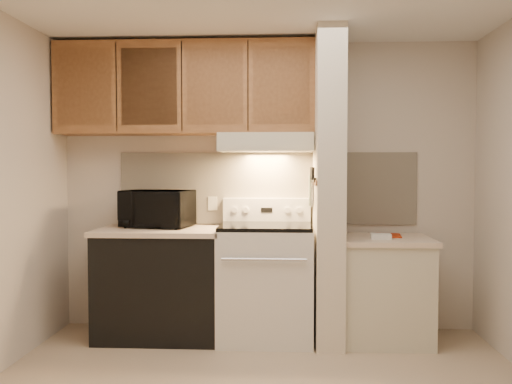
{
  "coord_description": "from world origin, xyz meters",
  "views": [
    {
      "loc": [
        0.16,
        -3.27,
        1.41
      ],
      "look_at": [
        -0.06,
        0.75,
        1.23
      ],
      "focal_mm": 38.0,
      "sensor_mm": 36.0,
      "label": 1
    }
  ],
  "objects": [
    {
      "name": "wall_back",
      "position": [
        0.0,
        1.5,
        1.25
      ],
      "size": [
        3.6,
        2.5,
        0.02
      ],
      "primitive_type": "cube",
      "rotation": [
        1.57,
        0.0,
        0.0
      ],
      "color": "beige",
      "rests_on": "floor"
    },
    {
      "name": "backsplash",
      "position": [
        0.0,
        1.49,
        1.24
      ],
      "size": [
        2.6,
        0.02,
        0.63
      ],
      "primitive_type": "cube",
      "color": "beige",
      "rests_on": "wall_back"
    },
    {
      "name": "range_body",
      "position": [
        0.0,
        1.16,
        0.46
      ],
      "size": [
        0.76,
        0.65,
        0.92
      ],
      "primitive_type": "cube",
      "color": "silver",
      "rests_on": "floor"
    },
    {
      "name": "oven_window",
      "position": [
        0.0,
        0.84,
        0.5
      ],
      "size": [
        0.5,
        0.01,
        0.3
      ],
      "primitive_type": "cube",
      "color": "black",
      "rests_on": "range_body"
    },
    {
      "name": "oven_handle",
      "position": [
        0.0,
        0.8,
        0.72
      ],
      "size": [
        0.65,
        0.02,
        0.02
      ],
      "primitive_type": "cylinder",
      "rotation": [
        0.0,
        1.57,
        0.0
      ],
      "color": "silver",
      "rests_on": "range_body"
    },
    {
      "name": "cooktop",
      "position": [
        0.0,
        1.16,
        0.94
      ],
      "size": [
        0.74,
        0.64,
        0.03
      ],
      "primitive_type": "cube",
      "color": "black",
      "rests_on": "range_body"
    },
    {
      "name": "range_backguard",
      "position": [
        0.0,
        1.44,
        1.05
      ],
      "size": [
        0.76,
        0.08,
        0.2
      ],
      "primitive_type": "cube",
      "color": "silver",
      "rests_on": "range_body"
    },
    {
      "name": "range_display",
      "position": [
        0.0,
        1.4,
        1.05
      ],
      "size": [
        0.1,
        0.01,
        0.04
      ],
      "primitive_type": "cube",
      "color": "black",
      "rests_on": "range_backguard"
    },
    {
      "name": "range_knob_left_outer",
      "position": [
        -0.28,
        1.4,
        1.05
      ],
      "size": [
        0.05,
        0.02,
        0.05
      ],
      "primitive_type": "cylinder",
      "rotation": [
        1.57,
        0.0,
        0.0
      ],
      "color": "silver",
      "rests_on": "range_backguard"
    },
    {
      "name": "range_knob_left_inner",
      "position": [
        -0.18,
        1.4,
        1.05
      ],
      "size": [
        0.05,
        0.02,
        0.05
      ],
      "primitive_type": "cylinder",
      "rotation": [
        1.57,
        0.0,
        0.0
      ],
      "color": "silver",
      "rests_on": "range_backguard"
    },
    {
      "name": "range_knob_right_inner",
      "position": [
        0.18,
        1.4,
        1.05
      ],
      "size": [
        0.05,
        0.02,
        0.05
      ],
      "primitive_type": "cylinder",
      "rotation": [
        1.57,
        0.0,
        0.0
      ],
      "color": "silver",
      "rests_on": "range_backguard"
    },
    {
      "name": "range_knob_right_outer",
      "position": [
        0.28,
        1.4,
        1.05
      ],
      "size": [
        0.05,
        0.02,
        0.05
      ],
      "primitive_type": "cylinder",
      "rotation": [
        1.57,
        0.0,
        0.0
      ],
      "color": "silver",
      "rests_on": "range_backguard"
    },
    {
      "name": "dishwasher_front",
      "position": [
        -0.88,
        1.17,
        0.43
      ],
      "size": [
        1.0,
        0.63,
        0.87
      ],
      "primitive_type": "cube",
      "color": "black",
      "rests_on": "floor"
    },
    {
      "name": "left_countertop",
      "position": [
        -0.88,
        1.17,
        0.89
      ],
      "size": [
        1.04,
        0.67,
        0.04
      ],
      "primitive_type": "cube",
      "color": "beige",
      "rests_on": "dishwasher_front"
    },
    {
      "name": "spoon_rest",
      "position": [
        -0.82,
        1.36,
        0.92
      ],
      "size": [
        0.21,
        0.12,
        0.01
      ],
      "primitive_type": "cube",
      "rotation": [
        0.0,
        0.0,
        0.29
      ],
      "color": "black",
      "rests_on": "left_countertop"
    },
    {
      "name": "teal_jar",
      "position": [
        -0.83,
        1.39,
        0.96
      ],
      "size": [
        0.12,
        0.12,
        0.1
      ],
      "primitive_type": "cylinder",
      "rotation": [
        0.0,
        0.0,
        -0.34
      ],
      "color": "#1F6559",
      "rests_on": "left_countertop"
    },
    {
      "name": "outlet",
      "position": [
        -0.48,
        1.48,
        1.1
      ],
      "size": [
        0.08,
        0.01,
        0.12
      ],
      "primitive_type": "cube",
      "color": "beige",
      "rests_on": "backsplash"
    },
    {
      "name": "microwave",
      "position": [
        -0.93,
        1.29,
        1.07
      ],
      "size": [
        0.63,
        0.48,
        0.31
      ],
      "primitive_type": "imported",
      "rotation": [
        0.0,
        0.0,
        -0.18
      ],
      "color": "black",
      "rests_on": "left_countertop"
    },
    {
      "name": "partition_pillar",
      "position": [
        0.51,
        1.15,
        1.25
      ],
      "size": [
        0.22,
        0.7,
        2.5
      ],
      "primitive_type": "cube",
      "color": "beige",
      "rests_on": "floor"
    },
    {
      "name": "pillar_trim",
      "position": [
        0.39,
        1.15,
        1.3
      ],
      "size": [
        0.01,
        0.7,
        0.04
      ],
      "primitive_type": "cube",
      "color": "#955F36",
      "rests_on": "partition_pillar"
    },
    {
      "name": "knife_strip",
      "position": [
        0.39,
        1.1,
        1.32
      ],
      "size": [
        0.02,
        0.42,
        0.04
      ],
      "primitive_type": "cube",
      "color": "black",
      "rests_on": "partition_pillar"
    },
    {
      "name": "knife_blade_a",
      "position": [
        0.38,
        0.94,
        1.22
      ],
      "size": [
        0.01,
        0.03,
        0.16
      ],
      "primitive_type": "cube",
      "color": "silver",
      "rests_on": "knife_strip"
    },
    {
      "name": "knife_handle_a",
      "position": [
        0.38,
        0.95,
        1.37
      ],
      "size": [
        0.02,
        0.02,
        0.1
      ],
      "primitive_type": "cylinder",
      "color": "black",
      "rests_on": "knife_strip"
    },
    {
      "name": "knife_blade_b",
      "position": [
        0.38,
        1.03,
        1.21
      ],
      "size": [
        0.01,
        0.04,
        0.18
      ],
      "primitive_type": "cube",
      "color": "silver",
      "rests_on": "knife_strip"
    },
    {
      "name": "knife_handle_b",
      "position": [
        0.38,
        1.01,
        1.37
      ],
      "size": [
        0.02,
        0.02,
        0.1
      ],
      "primitive_type": "cylinder",
      "color": "black",
      "rests_on": "knife_strip"
    },
    {
      "name": "knife_blade_c",
      "position": [
        0.38,
        1.11,
        1.2
      ],
      "size": [
        0.01,
        0.04,
        0.2
      ],
      "primitive_type": "cube",
      "color": "silver",
      "rests_on": "knife_strip"
    },
    {
      "name": "knife_handle_c",
      "position": [
        0.38,
        1.11,
        1.37
      ],
      "size": [
        0.02,
        0.02,
        0.1
      ],
      "primitive_type": "cylinder",
      "color": "black",
      "rests_on": "knife_strip"
    },
    {
      "name": "knife_blade_d",
      "position": [
        0.38,
        1.18,
        1.22
      ],
      "size": [
        0.01,
        0.04,
        0.16
      ],
      "primitive_type": "cube",
      "color": "silver",
      "rests_on": "knife_strip"
    },
    {
      "name": "knife_handle_d",
      "position": [
        0.38,
        1.18,
        1.37
      ],
      "size": [
        0.02,
        0.02,
        0.1
      ],
      "primitive_type": "cylinder",
      "color": "black",
      "rests_on": "knife_strip"
    },
    {
      "name": "knife_blade_e",
      "position": [
        0.38,
        1.26,
        1.21
      ],
      "size": [
        0.01,
        0.04,
        0.18
      ],
      "primitive_type": "cube",
      "color": "silver",
      "rests_on": "knife_strip"
    },
    {
      "name": "knife_handle_e",
      "position": [
        0.38,
        1.25,
        1.37
      ],
      "size": [
        0.02,
        0.02,
        0.1
      ],
      "primitive_type": "cylinder",
      "color": "black",
      "rests_on": "knife_strip"
    },
    {
      "name": "oven_mitt",
      "position": [
        0.38,
        1.32,
        1.23
      ],
      "size": [
        0.03,
        0.11,
        0.26
      ],
      "primitive_type": "cube",
      "color": "slate",
      "rests_on": "partition_pillar"
    },
    {
      "name": "right_cab_base",
      "position": [
        0.97,
        1.15,
        0.4
      ],
      "size": [
        0.7,
        0.6,
        0.81
      ],
      "primitive_type": "cube",
      "color": "beige",
      "rests_on": "floor"
    },
    {
      "name": "right_countertop",
      "position": [
        0.97,
        1.15,
        0.83
      ],
      "size": [
        0.74,
        0.64,
        0.04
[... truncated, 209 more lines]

